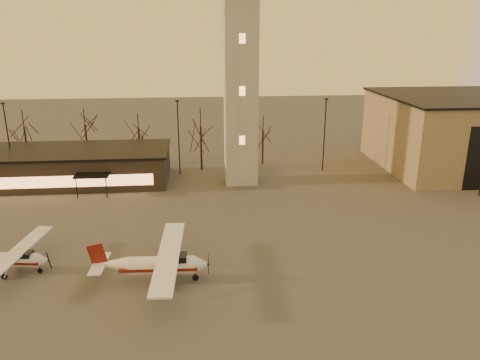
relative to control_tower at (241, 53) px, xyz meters
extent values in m
plane|color=#3B3936|center=(0.00, -30.00, -16.33)|extent=(220.00, 220.00, 0.00)
cube|color=#999791|center=(0.00, 0.00, -4.33)|extent=(4.00, 4.00, 24.00)
cube|color=black|center=(-22.00, 2.00, -14.33)|extent=(25.00, 10.00, 4.00)
cube|color=black|center=(-22.00, 2.00, -12.18)|extent=(25.40, 10.40, 0.30)
cube|color=#E79750|center=(-22.00, -3.02, -14.73)|extent=(22.00, 0.08, 1.40)
cube|color=black|center=(-18.00, -4.00, -13.73)|extent=(4.00, 2.00, 0.20)
cylinder|color=black|center=(-30.00, 4.00, -11.33)|extent=(0.16, 0.16, 10.00)
cube|color=black|center=(-30.00, 4.00, -6.28)|extent=(0.50, 0.25, 0.18)
cylinder|color=black|center=(-8.00, 4.00, -11.33)|extent=(0.16, 0.16, 10.00)
cube|color=black|center=(-8.00, 4.00, -6.28)|extent=(0.50, 0.25, 0.18)
cylinder|color=black|center=(12.00, 4.00, -11.33)|extent=(0.16, 0.16, 10.00)
cube|color=black|center=(12.00, 4.00, -6.28)|extent=(0.50, 0.25, 0.18)
cylinder|color=black|center=(-30.00, 10.00, -13.46)|extent=(0.28, 0.28, 5.74)
cylinder|color=black|center=(-14.00, 10.00, -13.70)|extent=(0.28, 0.28, 5.25)
cylinder|color=black|center=(-5.00, 6.00, -13.25)|extent=(0.28, 0.28, 6.16)
cylinder|color=black|center=(4.00, 8.00, -13.84)|extent=(0.28, 0.28, 4.97)
cylinder|color=black|center=(-22.00, 12.00, -13.53)|extent=(0.28, 0.28, 5.60)
cylinder|color=silver|center=(-8.50, -24.73, -14.92)|extent=(5.21, 1.68, 1.46)
cone|color=silver|center=(-5.48, -24.86, -14.92)|extent=(1.07, 1.43, 1.39)
cone|color=silver|center=(-12.31, -24.57, -14.76)|extent=(2.74, 1.35, 1.23)
cube|color=black|center=(-7.38, -24.78, -14.42)|extent=(1.73, 1.25, 0.78)
cube|color=#61130D|center=(-8.73, -24.72, -14.98)|extent=(6.11, 1.76, 0.25)
cube|color=silver|center=(-7.94, -24.76, -14.05)|extent=(2.21, 12.38, 0.16)
cube|color=silver|center=(-13.31, -24.53, -14.64)|extent=(1.17, 3.74, 0.09)
cube|color=#61130D|center=(-13.43, -24.52, -13.86)|extent=(1.56, 0.16, 1.90)
cylinder|color=beige|center=(-20.70, -22.19, -15.17)|extent=(4.37, 1.82, 1.20)
cone|color=beige|center=(-18.24, -22.56, -15.17)|extent=(0.99, 1.25, 1.14)
cube|color=black|center=(-19.79, -22.33, -14.76)|extent=(1.51, 1.16, 0.64)
cube|color=#530B0C|center=(-20.88, -22.16, -15.22)|extent=(5.10, 1.97, 0.20)
cube|color=beige|center=(-20.24, -22.26, -14.46)|extent=(2.88, 10.22, 0.13)
camera|label=1|loc=(-5.40, -57.95, 2.78)|focal=35.00mm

